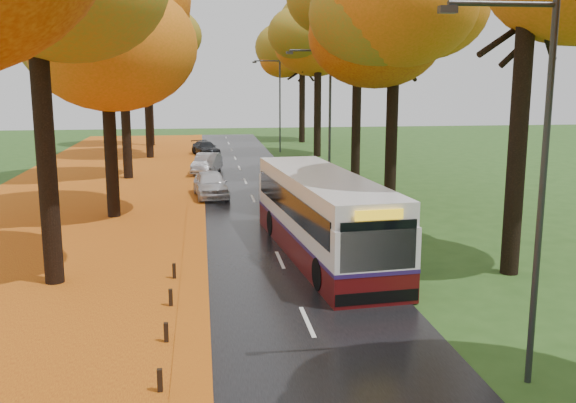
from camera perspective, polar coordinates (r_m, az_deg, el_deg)
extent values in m
cube|color=black|center=(29.96, -2.36, -1.54)|extent=(6.50, 90.00, 0.04)
cube|color=silver|center=(29.96, -2.36, -1.50)|extent=(0.12, 90.00, 0.01)
cube|color=maroon|center=(30.50, -19.45, -1.97)|extent=(12.00, 90.00, 0.02)
cube|color=orange|center=(29.84, -8.20, -1.65)|extent=(0.90, 90.00, 0.01)
cylinder|color=black|center=(21.26, -20.80, 5.05)|extent=(0.60, 0.60, 9.15)
cylinder|color=black|center=(31.01, -15.55, 5.94)|extent=(0.60, 0.60, 8.00)
ellipsoid|color=orange|center=(31.01, -16.04, 15.17)|extent=(9.20, 9.20, 7.18)
cylinder|color=black|center=(42.95, -14.26, 7.68)|extent=(0.60, 0.60, 8.58)
ellipsoid|color=orange|center=(43.01, -14.60, 14.82)|extent=(8.00, 8.00, 6.24)
cylinder|color=black|center=(53.82, -12.34, 8.67)|extent=(0.60, 0.60, 9.15)
ellipsoid|color=orange|center=(53.92, -12.59, 14.75)|extent=(9.20, 9.20, 7.18)
cylinder|color=black|center=(63.85, -12.17, 8.49)|extent=(0.60, 0.60, 8.00)
ellipsoid|color=orange|center=(63.85, -12.35, 12.97)|extent=(8.00, 8.00, 6.24)
cylinder|color=black|center=(22.20, 19.78, 5.42)|extent=(0.60, 0.60, 9.22)
cylinder|color=black|center=(33.14, 9.21, 6.66)|extent=(0.60, 0.60, 8.19)
ellipsoid|color=#C9790F|center=(33.16, 9.49, 15.52)|extent=(9.20, 9.20, 7.18)
cylinder|color=black|center=(42.91, 6.10, 8.04)|extent=(0.60, 0.60, 8.70)
ellipsoid|color=#C9790F|center=(42.98, 6.25, 15.30)|extent=(8.20, 8.20, 6.40)
cylinder|color=black|center=(53.53, 2.65, 8.93)|extent=(0.60, 0.60, 9.22)
ellipsoid|color=#C9790F|center=(53.63, 2.70, 15.10)|extent=(9.20, 9.20, 7.18)
cylinder|color=black|center=(65.47, 1.26, 8.87)|extent=(0.60, 0.60, 8.19)
ellipsoid|color=#C9790F|center=(65.48, 1.28, 13.35)|extent=(8.20, 8.20, 6.40)
cube|color=black|center=(14.21, -11.32, -15.35)|extent=(0.11, 0.11, 0.52)
cube|color=black|center=(16.58, -10.78, -11.38)|extent=(0.11, 0.11, 0.52)
cube|color=black|center=(19.01, -10.39, -8.41)|extent=(0.11, 0.11, 0.52)
cube|color=black|center=(21.48, -10.09, -6.12)|extent=(0.11, 0.11, 0.52)
cylinder|color=#333538|center=(14.18, 21.59, 0.00)|extent=(0.14, 0.14, 8.00)
cylinder|color=#333538|center=(13.52, 18.56, 16.33)|extent=(2.20, 0.11, 0.11)
cube|color=#333538|center=(13.07, 14.02, 16.23)|extent=(0.35, 0.18, 0.14)
cylinder|color=#333538|center=(34.91, 3.73, 6.83)|extent=(0.14, 0.14, 8.00)
cylinder|color=#333538|center=(34.64, 1.98, 13.27)|extent=(2.20, 0.11, 0.11)
cube|color=#333538|center=(34.47, 0.13, 13.09)|extent=(0.35, 0.18, 0.14)
cylinder|color=#333538|center=(56.60, -0.72, 8.44)|extent=(0.14, 0.14, 8.00)
cylinder|color=#333538|center=(56.44, -1.87, 12.39)|extent=(2.20, 0.11, 0.11)
cube|color=#333538|center=(56.33, -3.00, 12.26)|extent=(0.35, 0.18, 0.14)
cube|color=#490B0C|center=(23.77, 3.06, -3.67)|extent=(3.63, 11.54, 0.93)
cube|color=silver|center=(23.51, 3.09, -1.00)|extent=(3.63, 11.54, 1.34)
cube|color=silver|center=(23.32, 3.12, 1.49)|extent=(3.56, 11.31, 0.72)
cube|color=#2C1957|center=(23.65, 3.07, -2.46)|extent=(3.65, 11.56, 0.12)
cube|color=black|center=(23.43, 3.10, -0.01)|extent=(3.58, 10.64, 0.88)
cube|color=black|center=(18.26, 8.04, -3.94)|extent=(2.27, 0.27, 1.44)
cube|color=yellow|center=(18.05, 8.11, -1.18)|extent=(1.42, 0.19, 0.29)
cube|color=black|center=(18.72, 7.89, -8.41)|extent=(2.53, 0.36, 0.36)
cylinder|color=black|center=(19.88, 2.91, -6.46)|extent=(0.38, 1.05, 1.03)
cylinder|color=black|center=(20.63, 9.20, -5.95)|extent=(0.38, 1.05, 1.03)
cylinder|color=black|center=(26.70, -1.38, -1.91)|extent=(0.38, 1.05, 1.03)
cylinder|color=black|center=(27.26, 3.44, -1.66)|extent=(0.38, 1.05, 1.03)
imported|color=silver|center=(35.40, -6.88, 1.55)|extent=(2.11, 4.37, 1.44)
imported|color=#929499|center=(44.34, -7.21, 3.39)|extent=(2.30, 4.32, 1.35)
imported|color=black|center=(54.79, -7.34, 4.72)|extent=(2.71, 4.25, 1.15)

